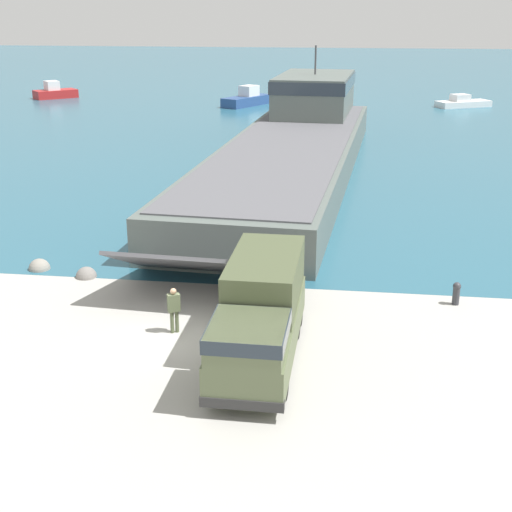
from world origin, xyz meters
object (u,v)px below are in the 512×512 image
at_px(soldier_on_ramp, 174,307).
at_px(moored_boat_b, 247,99).
at_px(military_truck, 260,313).
at_px(moored_boat_c, 55,92).
at_px(mooring_bollard, 456,292).
at_px(moored_boat_a, 463,103).
at_px(landing_craft, 297,138).

height_order(soldier_on_ramp, moored_boat_b, moored_boat_b).
xyz_separation_m(military_truck, moored_boat_c, (-35.23, 67.33, -0.93)).
bearing_deg(mooring_bollard, soldier_on_ramp, -159.13).
bearing_deg(moored_boat_c, moored_boat_a, 46.36).
distance_m(soldier_on_ramp, moored_boat_b, 62.30).
xyz_separation_m(soldier_on_ramp, mooring_bollard, (10.51, 4.01, -0.49)).
relative_size(landing_craft, moored_boat_a, 6.63).
bearing_deg(moored_boat_c, military_truck, -14.15).
xyz_separation_m(landing_craft, soldier_on_ramp, (-2.11, -29.50, -1.00)).
distance_m(military_truck, moored_boat_a, 67.49).
distance_m(moored_boat_a, moored_boat_b, 25.37).
bearing_deg(soldier_on_ramp, moored_boat_c, -1.75).
bearing_deg(moored_boat_b, moored_boat_c, 20.37).
height_order(soldier_on_ramp, moored_boat_c, moored_boat_c).
relative_size(landing_craft, soldier_on_ramp, 25.95).
bearing_deg(military_truck, moored_boat_c, -151.83).
bearing_deg(soldier_on_ramp, mooring_bollard, -96.74).
relative_size(landing_craft, military_truck, 5.77).
xyz_separation_m(soldier_on_ramp, moored_boat_c, (-31.88, 65.77, -0.28)).
xyz_separation_m(military_truck, mooring_bollard, (7.16, 5.56, -1.14)).
xyz_separation_m(landing_craft, moored_boat_b, (-8.52, 32.47, -1.24)).
bearing_deg(mooring_bollard, military_truck, -142.14).
relative_size(soldier_on_ramp, moored_boat_c, 0.31).
xyz_separation_m(landing_craft, moored_boat_a, (16.76, 34.62, -1.51)).
bearing_deg(military_truck, landing_craft, -177.16).
xyz_separation_m(soldier_on_ramp, moored_boat_a, (18.87, 64.12, -0.51)).
xyz_separation_m(soldier_on_ramp, moored_boat_b, (-6.41, 61.97, -0.24)).
bearing_deg(military_truck, mooring_bollard, 128.41).
distance_m(military_truck, moored_boat_c, 76.00).
bearing_deg(moored_boat_b, moored_boat_a, -146.29).
relative_size(moored_boat_a, moored_boat_b, 0.94).
relative_size(military_truck, soldier_on_ramp, 4.50).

